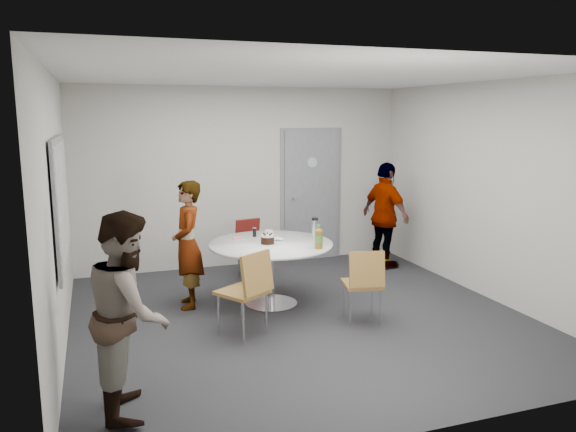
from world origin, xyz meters
name	(u,v)px	position (x,y,z in m)	size (l,w,h in m)	color
floor	(301,318)	(0.00, 0.00, 0.00)	(5.00, 5.00, 0.00)	black
ceiling	(302,75)	(0.00, 0.00, 2.70)	(5.00, 5.00, 0.00)	silver
wall_back	(243,177)	(0.00, 2.50, 1.35)	(5.00, 5.00, 0.00)	#B7B4AE
wall_left	(57,214)	(-2.50, 0.00, 1.35)	(5.00, 5.00, 0.00)	#B7B4AE
wall_right	(489,191)	(2.50, 0.00, 1.35)	(5.00, 5.00, 0.00)	#B7B4AE
wall_front	(429,253)	(0.00, -2.50, 1.35)	(5.00, 5.00, 0.00)	#B7B4AE
door	(311,195)	(1.10, 2.48, 1.03)	(1.02, 0.17, 2.12)	slate
whiteboard	(61,201)	(-2.46, 0.20, 1.45)	(0.04, 1.90, 1.25)	gray
table	(273,252)	(-0.16, 0.53, 0.66)	(1.48, 1.48, 1.05)	white
chair_near_left	(249,285)	(-0.70, -0.36, 0.56)	(0.62, 0.63, 0.92)	olive
chair_near_right	(364,279)	(0.59, -0.41, 0.52)	(0.48, 0.51, 0.85)	olive
chair_far	(251,242)	(-0.08, 1.79, 0.50)	(0.47, 0.50, 0.83)	#5F1713
person_main	(188,245)	(-1.13, 0.82, 0.76)	(0.56, 0.37, 1.53)	#A5C6EA
person_left	(129,312)	(-1.95, -1.44, 0.79)	(0.77, 0.60, 1.58)	white
person_right	(385,216)	(1.95, 1.60, 0.80)	(0.94, 0.39, 1.60)	black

